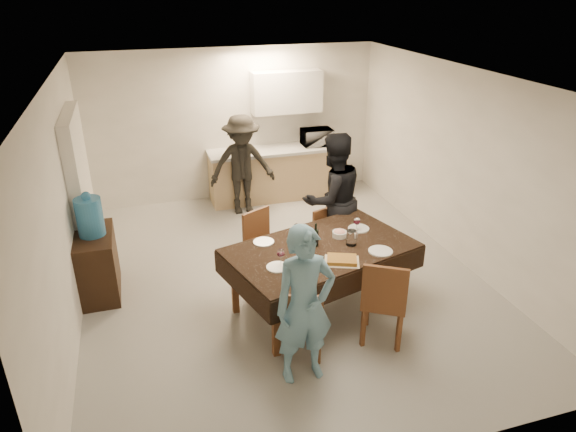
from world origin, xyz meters
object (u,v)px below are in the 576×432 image
Objects in this scene: wine_bottle at (316,235)px; person_near at (305,306)px; water_pitcher at (351,238)px; savoury_tart at (342,260)px; person_kitchen at (242,165)px; console at (98,264)px; person_far at (333,199)px; dining_table at (321,250)px; water_jug at (90,217)px; microwave at (317,137)px.

wine_bottle is 1.22m from person_near.
water_pitcher is at bearing 45.88° from person_near.
person_near is (-0.65, -0.67, -0.02)m from savoury_tart.
water_pitcher is 3.11m from person_kitchen.
water_pitcher is at bearing 52.85° from savoury_tart.
wine_bottle is at bearing 63.43° from person_near.
console is 0.53× the size of person_kitchen.
person_near is (-0.50, -1.10, -0.14)m from wine_bottle.
person_far is at bearing 59.04° from wine_bottle.
person_far is 2.12m from person_kitchen.
person_near reaches higher than wine_bottle.
savoury_tart is (0.10, -0.38, 0.06)m from dining_table.
savoury_tart is 0.22× the size of person_kitchen.
water_jug is 0.25× the size of person_far.
wine_bottle is 3.62m from microwave.
dining_table is 6.29× the size of savoury_tart.
water_jug is at bearing 130.30° from person_near.
dining_table is 0.38m from water_pitcher.
console is 0.64m from water_jug.
person_far is at bearing 72.53° from savoury_tart.
wine_bottle is at bearing 46.95° from person_far.
person_kitchen is at bearing 94.23° from wine_bottle.
wine_bottle is at bearing 109.23° from savoury_tart.
person_near is (-0.90, -1.00, -0.09)m from water_pitcher.
person_kitchen reaches higher than dining_table.
water_pitcher reaches higher than savoury_tart.
person_far is (3.06, -0.04, -0.13)m from water_jug.
wine_bottle is at bearing 118.97° from dining_table.
person_far is at bearing 75.09° from microwave.
person_far is (3.06, -0.04, 0.51)m from console.
console is at bearing 32.48° from microwave.
savoury_tart is at bearing -127.15° from water_pitcher.
microwave is at bearing 32.48° from water_jug.
person_kitchen is at bearing 40.35° from console.
dining_table is at bearing 171.87° from water_pitcher.
dining_table is 5.03× the size of water_jug.
wine_bottle reaches higher than savoury_tart.
water_pitcher is 3.60m from microwave.
microwave reaches higher than wine_bottle.
person_far is at bearing 79.70° from water_pitcher.
microwave reaches higher than console.
microwave is at bearing 17.16° from person_kitchen.
water_jug is 2.92m from person_near.
console is at bearing 90.00° from water_jug.
water_pitcher is (2.86, -1.14, 0.50)m from console.
microwave is at bearing 32.48° from console.
person_kitchen reaches higher than wine_bottle.
savoury_tart is (2.61, -1.47, 0.43)m from console.
water_jug is at bearing 150.54° from savoury_tart.
microwave is at bearing -117.00° from person_far.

